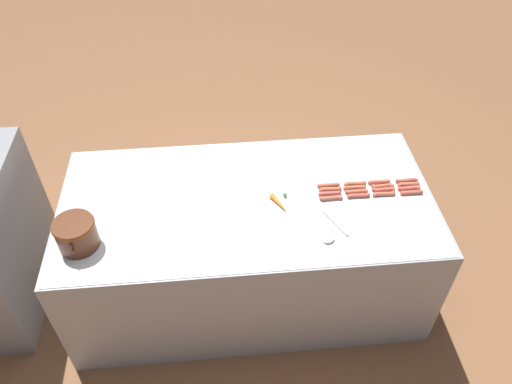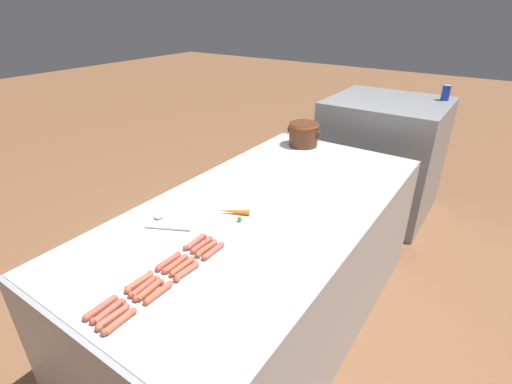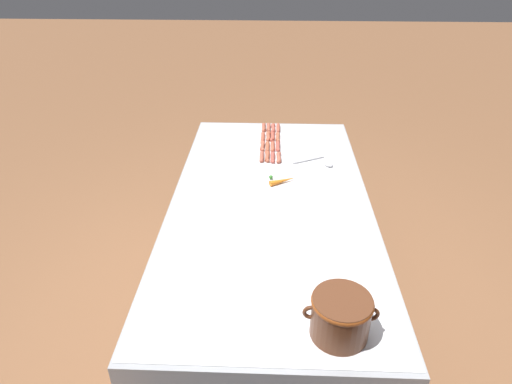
% 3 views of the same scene
% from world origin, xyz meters
% --- Properties ---
extents(ground_plane, '(20.00, 20.00, 0.00)m').
position_xyz_m(ground_plane, '(0.00, 0.00, 0.00)').
color(ground_plane, brown).
extents(griddle_counter, '(1.08, 2.18, 0.83)m').
position_xyz_m(griddle_counter, '(0.00, 0.00, 0.42)').
color(griddle_counter, '#9EA0A5').
rests_on(griddle_counter, ground_plane).
extents(hot_dog_0, '(0.03, 0.14, 0.03)m').
position_xyz_m(hot_dog_0, '(-0.05, -0.97, 0.84)').
color(hot_dog_0, '#B95540').
rests_on(hot_dog_0, griddle_counter).
extents(hot_dog_1, '(0.03, 0.14, 0.03)m').
position_xyz_m(hot_dog_1, '(-0.04, -0.80, 0.84)').
color(hot_dog_1, '#B95D3F').
rests_on(hot_dog_1, griddle_counter).
extents(hot_dog_2, '(0.03, 0.14, 0.03)m').
position_xyz_m(hot_dog_2, '(-0.04, -0.65, 0.84)').
color(hot_dog_2, '#BA4F40').
rests_on(hot_dog_2, griddle_counter).
extents(hot_dog_3, '(0.03, 0.14, 0.03)m').
position_xyz_m(hot_dog_3, '(-0.05, -0.49, 0.84)').
color(hot_dog_3, '#B65C47').
rests_on(hot_dog_3, griddle_counter).
extents(hot_dog_4, '(0.03, 0.14, 0.03)m').
position_xyz_m(hot_dog_4, '(-0.01, -0.96, 0.84)').
color(hot_dog_4, '#BE5645').
rests_on(hot_dog_4, griddle_counter).
extents(hot_dog_5, '(0.03, 0.14, 0.03)m').
position_xyz_m(hot_dog_5, '(-0.01, -0.81, 0.84)').
color(hot_dog_5, '#BC503F').
rests_on(hot_dog_5, griddle_counter).
extents(hot_dog_6, '(0.03, 0.14, 0.03)m').
position_xyz_m(hot_dog_6, '(-0.01, -0.65, 0.84)').
color(hot_dog_6, '#BF593F').
rests_on(hot_dog_6, griddle_counter).
extents(hot_dog_7, '(0.03, 0.14, 0.03)m').
position_xyz_m(hot_dog_7, '(-0.01, -0.49, 0.84)').
color(hot_dog_7, '#B55043').
rests_on(hot_dog_7, griddle_counter).
extents(hot_dog_8, '(0.03, 0.14, 0.03)m').
position_xyz_m(hot_dog_8, '(0.02, -0.97, 0.84)').
color(hot_dog_8, '#B45C45').
rests_on(hot_dog_8, griddle_counter).
extents(hot_dog_9, '(0.03, 0.14, 0.03)m').
position_xyz_m(hot_dog_9, '(0.02, -0.81, 0.84)').
color(hot_dog_9, '#B45B40').
rests_on(hot_dog_9, griddle_counter).
extents(hot_dog_10, '(0.03, 0.14, 0.03)m').
position_xyz_m(hot_dog_10, '(0.03, -0.64, 0.84)').
color(hot_dog_10, '#B05B3D').
rests_on(hot_dog_10, griddle_counter).
extents(hot_dog_11, '(0.03, 0.14, 0.03)m').
position_xyz_m(hot_dog_11, '(0.03, -0.50, 0.84)').
color(hot_dog_11, '#B0583D').
rests_on(hot_dog_11, griddle_counter).
extents(hot_dog_12, '(0.03, 0.14, 0.03)m').
position_xyz_m(hot_dog_12, '(0.06, -0.97, 0.84)').
color(hot_dog_12, '#B15941').
rests_on(hot_dog_12, griddle_counter).
extents(hot_dog_13, '(0.03, 0.14, 0.03)m').
position_xyz_m(hot_dog_13, '(0.06, -0.80, 0.84)').
color(hot_dog_13, '#B9563E').
rests_on(hot_dog_13, griddle_counter).
extents(hot_dog_14, '(0.03, 0.14, 0.03)m').
position_xyz_m(hot_dog_14, '(0.06, -0.65, 0.84)').
color(hot_dog_14, '#BC5C43').
rests_on(hot_dog_14, griddle_counter).
extents(hot_dog_15, '(0.03, 0.14, 0.03)m').
position_xyz_m(hot_dog_15, '(0.06, -0.49, 0.84)').
color(hot_dog_15, '#B35845').
rests_on(hot_dog_15, griddle_counter).
extents(bean_pot, '(0.27, 0.22, 0.17)m').
position_xyz_m(bean_pot, '(-0.26, 0.91, 0.93)').
color(bean_pot, '#562D19').
rests_on(bean_pot, griddle_counter).
extents(serving_spoon, '(0.26, 0.16, 0.02)m').
position_xyz_m(serving_spoon, '(-0.32, -0.43, 0.84)').
color(serving_spoon, '#B7B7BC').
rests_on(serving_spoon, griddle_counter).
extents(carrot, '(0.17, 0.11, 0.03)m').
position_xyz_m(carrot, '(-0.07, -0.19, 0.85)').
color(carrot, orange).
rests_on(carrot, griddle_counter).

